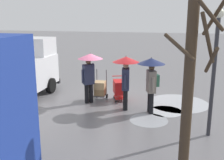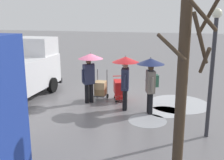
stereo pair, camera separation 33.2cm
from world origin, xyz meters
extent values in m
plane|color=slate|center=(0.00, 0.00, 0.00)|extent=(90.00, 90.00, 0.00)
cylinder|color=#ADAFB5|center=(-2.90, 0.05, 0.00)|extent=(2.59, 2.59, 0.01)
cylinder|color=silver|center=(-2.44, 1.20, 0.00)|extent=(1.32, 1.32, 0.01)
cylinder|color=#999BA0|center=(-1.88, 2.26, 0.00)|extent=(1.38, 1.38, 0.01)
cube|color=white|center=(4.04, 1.45, 1.06)|extent=(1.98, 5.21, 1.40)
cube|color=white|center=(4.05, -0.45, 2.18)|extent=(1.85, 1.41, 0.84)
cube|color=black|center=(4.05, -1.17, 1.38)|extent=(1.66, 0.07, 0.63)
cube|color=#232326|center=(4.05, -1.21, 0.32)|extent=(1.96, 0.17, 0.24)
cylinder|color=black|center=(5.03, -0.16, 0.36)|extent=(0.24, 0.72, 0.72)
cylinder|color=black|center=(3.07, -0.17, 0.36)|extent=(0.24, 0.72, 0.72)
cylinder|color=black|center=(3.06, 3.06, 0.36)|extent=(0.24, 0.72, 0.72)
cube|color=red|center=(-0.40, 0.22, 0.60)|extent=(0.75, 0.89, 0.56)
cube|color=red|center=(-0.40, 0.22, 0.14)|extent=(0.67, 0.80, 0.04)
cylinder|color=red|center=(-0.26, -0.17, 1.00)|extent=(0.56, 0.23, 0.04)
sphere|color=black|center=(-0.70, 0.44, 0.05)|extent=(0.10, 0.10, 0.10)
sphere|color=black|center=(-0.31, 0.58, 0.05)|extent=(0.10, 0.10, 0.10)
sphere|color=black|center=(-0.49, -0.13, 0.05)|extent=(0.10, 0.10, 0.10)
sphere|color=black|center=(-0.10, 0.01, 0.05)|extent=(0.10, 0.10, 0.10)
cube|color=#515156|center=(0.46, 0.37, 0.22)|extent=(0.49, 0.61, 0.03)
cylinder|color=#515156|center=(0.24, 0.07, 0.77)|extent=(0.04, 0.04, 1.10)
cylinder|color=#515156|center=(0.68, 0.08, 0.77)|extent=(0.04, 0.04, 1.10)
cylinder|color=black|center=(0.22, 0.07, 0.10)|extent=(0.05, 0.20, 0.20)
cylinder|color=black|center=(0.70, 0.08, 0.10)|extent=(0.05, 0.20, 0.20)
cube|color=#A37F51|center=(0.46, 0.37, 0.37)|extent=(0.49, 0.47, 0.29)
cube|color=tan|center=(0.46, 0.37, 0.67)|extent=(0.50, 0.57, 0.31)
cylinder|color=black|center=(-0.87, 1.43, 0.41)|extent=(0.18, 0.18, 0.82)
cylinder|color=black|center=(-0.84, 1.24, 0.41)|extent=(0.18, 0.18, 0.82)
cube|color=#282D47|center=(-0.85, 1.33, 1.24)|extent=(0.34, 0.48, 0.84)
sphere|color=tan|center=(-0.85, 1.33, 1.78)|extent=(0.22, 0.22, 0.22)
cylinder|color=#282D47|center=(-0.89, 1.59, 1.19)|extent=(0.10, 0.10, 0.55)
cylinder|color=#282D47|center=(-0.81, 1.16, 1.46)|extent=(0.31, 0.14, 0.50)
cylinder|color=#333338|center=(-0.84, 1.24, 1.62)|extent=(0.02, 0.02, 0.86)
cone|color=red|center=(-0.84, 1.24, 2.00)|extent=(1.04, 1.04, 0.22)
sphere|color=#333338|center=(-0.84, 1.24, 2.13)|extent=(0.04, 0.04, 0.04)
cylinder|color=black|center=(0.89, 0.92, 0.41)|extent=(0.18, 0.18, 0.82)
cylinder|color=black|center=(0.74, 0.79, 0.41)|extent=(0.18, 0.18, 0.82)
cube|color=#282D47|center=(0.82, 0.86, 1.24)|extent=(0.51, 0.50, 0.84)
sphere|color=brown|center=(0.82, 0.86, 1.78)|extent=(0.22, 0.22, 0.22)
cylinder|color=#282D47|center=(1.01, 1.03, 1.19)|extent=(0.10, 0.10, 0.55)
cylinder|color=#282D47|center=(0.70, 0.72, 1.46)|extent=(0.28, 0.29, 0.50)
cylinder|color=#333338|center=(0.74, 0.79, 1.62)|extent=(0.02, 0.02, 0.86)
cone|color=#E0668E|center=(0.74, 0.79, 2.00)|extent=(1.04, 1.04, 0.22)
sphere|color=#333338|center=(0.74, 0.79, 2.13)|extent=(0.04, 0.04, 0.04)
cylinder|color=black|center=(-1.89, 1.59, 0.41)|extent=(0.18, 0.18, 0.82)
cylinder|color=black|center=(-1.82, 1.40, 0.41)|extent=(0.18, 0.18, 0.82)
cube|color=slate|center=(-1.86, 1.49, 1.24)|extent=(0.41, 0.51, 0.84)
sphere|color=brown|center=(-1.86, 1.49, 1.78)|extent=(0.22, 0.22, 0.22)
cylinder|color=slate|center=(-1.95, 1.74, 1.19)|extent=(0.10, 0.10, 0.55)
cylinder|color=slate|center=(-1.78, 1.33, 1.46)|extent=(0.32, 0.20, 0.50)
cylinder|color=#333338|center=(-1.82, 1.40, 1.62)|extent=(0.02, 0.02, 0.86)
cone|color=navy|center=(-1.82, 1.40, 2.00)|extent=(1.04, 1.04, 0.22)
sphere|color=#333338|center=(-1.82, 1.40, 2.13)|extent=(0.04, 0.04, 0.04)
cube|color=#33664C|center=(-2.05, 1.43, 1.28)|extent=(0.25, 0.34, 0.44)
cylinder|color=#423323|center=(-2.99, 5.48, 2.07)|extent=(0.24, 0.24, 4.15)
cylinder|color=#423323|center=(-3.42, 5.44, 2.74)|extent=(0.16, 0.91, 0.69)
cylinder|color=#423323|center=(-3.30, 5.65, 3.21)|extent=(0.44, 0.71, 1.07)
cylinder|color=#423323|center=(-2.75, 5.77, 3.05)|extent=(0.67, 0.58, 0.52)
cylinder|color=#423323|center=(-3.47, 5.30, 3.71)|extent=(0.46, 1.02, 0.98)
cylinder|color=#423323|center=(-3.31, 5.76, 3.67)|extent=(0.65, 0.72, 0.65)
cylinder|color=#2D2D33|center=(-3.82, 3.07, 1.80)|extent=(0.12, 0.12, 3.60)
sphere|color=#EAEACC|center=(-3.82, 3.07, 3.72)|extent=(0.28, 0.28, 0.28)
camera|label=1|loc=(-2.68, 11.41, 3.70)|focal=43.50mm
camera|label=2|loc=(-3.00, 11.33, 3.70)|focal=43.50mm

